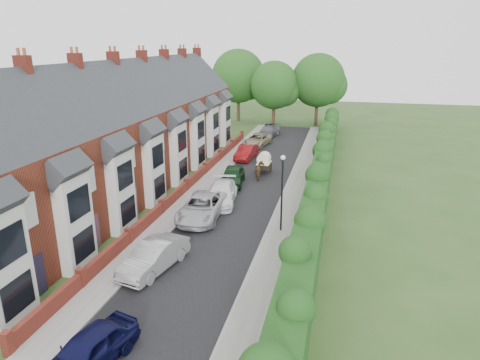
# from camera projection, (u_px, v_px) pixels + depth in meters

# --- Properties ---
(ground) EXTENTS (140.00, 140.00, 0.00)m
(ground) POSITION_uv_depth(u_px,v_px,m) (213.00, 254.00, 24.97)
(ground) COLOR #2D4C1E
(ground) RESTS_ON ground
(road) EXTENTS (6.00, 58.00, 0.02)m
(road) POSITION_uv_depth(u_px,v_px,m) (246.00, 192.00, 35.25)
(road) COLOR black
(road) RESTS_ON ground
(pavement_hedge_side) EXTENTS (2.20, 58.00, 0.12)m
(pavement_hedge_side) POSITION_uv_depth(u_px,v_px,m) (296.00, 195.00, 34.32)
(pavement_hedge_side) COLOR gray
(pavement_hedge_side) RESTS_ON ground
(pavement_house_side) EXTENTS (1.70, 58.00, 0.12)m
(pavement_house_side) POSITION_uv_depth(u_px,v_px,m) (202.00, 188.00, 36.09)
(pavement_house_side) COLOR gray
(pavement_house_side) RESTS_ON ground
(kerb_hedge_side) EXTENTS (0.18, 58.00, 0.13)m
(kerb_hedge_side) POSITION_uv_depth(u_px,v_px,m) (283.00, 194.00, 34.55)
(kerb_hedge_side) COLOR #999A94
(kerb_hedge_side) RESTS_ON ground
(kerb_house_side) EXTENTS (0.18, 58.00, 0.13)m
(kerb_house_side) POSITION_uv_depth(u_px,v_px,m) (211.00, 188.00, 35.91)
(kerb_house_side) COLOR #999A94
(kerb_house_side) RESTS_ON ground
(hedge) EXTENTS (2.10, 58.00, 2.85)m
(hedge) POSITION_uv_depth(u_px,v_px,m) (320.00, 179.00, 33.44)
(hedge) COLOR #193711
(hedge) RESTS_ON ground
(terrace_row) EXTENTS (9.05, 40.50, 11.50)m
(terrace_row) POSITION_uv_depth(u_px,v_px,m) (121.00, 135.00, 35.24)
(terrace_row) COLOR maroon
(terrace_row) RESTS_ON ground
(garden_wall_row) EXTENTS (0.35, 40.35, 1.10)m
(garden_wall_row) POSITION_uv_depth(u_px,v_px,m) (186.00, 186.00, 35.27)
(garden_wall_row) COLOR maroon
(garden_wall_row) RESTS_ON ground
(lamppost) EXTENTS (0.32, 0.32, 5.16)m
(lamppost) POSITION_uv_depth(u_px,v_px,m) (282.00, 184.00, 26.89)
(lamppost) COLOR black
(lamppost) RESTS_ON ground
(tree_far_left) EXTENTS (7.14, 6.80, 9.29)m
(tree_far_left) POSITION_uv_depth(u_px,v_px,m) (277.00, 86.00, 60.84)
(tree_far_left) COLOR #332316
(tree_far_left) RESTS_ON ground
(tree_far_right) EXTENTS (7.98, 7.60, 10.31)m
(tree_far_right) POSITION_uv_depth(u_px,v_px,m) (321.00, 82.00, 61.16)
(tree_far_right) COLOR #332316
(tree_far_right) RESTS_ON ground
(tree_far_back) EXTENTS (8.40, 8.00, 10.82)m
(tree_far_back) POSITION_uv_depth(u_px,v_px,m) (241.00, 77.00, 64.66)
(tree_far_back) COLOR #332316
(tree_far_back) RESTS_ON ground
(car_navy) EXTENTS (2.78, 4.64, 1.48)m
(car_navy) POSITION_uv_depth(u_px,v_px,m) (88.00, 351.00, 16.11)
(car_navy) COLOR black
(car_navy) RESTS_ON ground
(car_silver_a) EXTENTS (2.64, 4.99, 1.56)m
(car_silver_a) POSITION_uv_depth(u_px,v_px,m) (154.00, 257.00, 23.05)
(car_silver_a) COLOR #9B9C9F
(car_silver_a) RESTS_ON ground
(car_silver_b) EXTENTS (2.87, 5.85, 1.60)m
(car_silver_b) POSITION_uv_depth(u_px,v_px,m) (202.00, 207.00, 29.86)
(car_silver_b) COLOR #B3B5BB
(car_silver_b) RESTS_ON ground
(car_white) EXTENTS (2.91, 5.52, 1.53)m
(car_white) POSITION_uv_depth(u_px,v_px,m) (221.00, 193.00, 32.65)
(car_white) COLOR white
(car_white) RESTS_ON ground
(car_green) EXTENTS (2.40, 4.79, 1.57)m
(car_green) POSITION_uv_depth(u_px,v_px,m) (233.00, 176.00, 36.84)
(car_green) COLOR black
(car_green) RESTS_ON ground
(car_red) EXTENTS (1.82, 4.54, 1.47)m
(car_red) POSITION_uv_depth(u_px,v_px,m) (246.00, 152.00, 44.89)
(car_red) COLOR maroon
(car_red) RESTS_ON ground
(car_beige) EXTENTS (3.07, 5.35, 1.41)m
(car_beige) POSITION_uv_depth(u_px,v_px,m) (257.00, 140.00, 50.62)
(car_beige) COLOR tan
(car_beige) RESTS_ON ground
(car_grey) EXTENTS (2.75, 5.08, 1.40)m
(car_grey) POSITION_uv_depth(u_px,v_px,m) (269.00, 131.00, 55.42)
(car_grey) COLOR #5B5D63
(car_grey) RESTS_ON ground
(car_black) EXTENTS (1.62, 3.83, 1.29)m
(car_black) POSITION_uv_depth(u_px,v_px,m) (269.00, 128.00, 57.75)
(car_black) COLOR black
(car_black) RESTS_ON ground
(horse) EXTENTS (1.15, 1.92, 1.52)m
(horse) POSITION_uv_depth(u_px,v_px,m) (260.00, 171.00, 38.31)
(horse) COLOR brown
(horse) RESTS_ON ground
(horse_cart) EXTENTS (1.25, 2.77, 1.99)m
(horse_cart) POSITION_uv_depth(u_px,v_px,m) (264.00, 161.00, 39.99)
(horse_cart) COLOR black
(horse_cart) RESTS_ON ground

